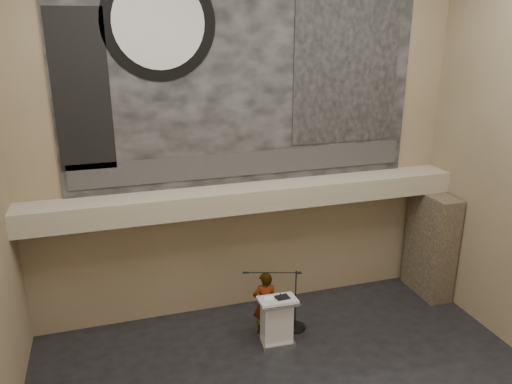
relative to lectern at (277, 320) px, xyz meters
name	(u,v)px	position (x,y,z in m)	size (l,w,h in m)	color
wall_back	(246,137)	(-0.17, 1.79, 3.70)	(10.00, 0.02, 8.50)	#7A6B4D
soffit	(251,197)	(-0.17, 1.39, 2.40)	(10.00, 0.80, 0.50)	gray
sprinkler_left	(181,217)	(-1.77, 1.34, 2.12)	(0.04, 0.04, 0.06)	#B2893D
sprinkler_right	(328,201)	(1.73, 1.34, 2.12)	(0.04, 0.04, 0.06)	#B2893D
banner	(246,72)	(-0.17, 1.76, 5.15)	(8.00, 0.05, 5.00)	black
banner_text_strip	(247,164)	(-0.17, 1.72, 3.10)	(7.76, 0.02, 0.55)	#2A2A2A
banner_clock_rim	(159,23)	(-1.97, 1.72, 6.15)	(2.30, 2.30, 0.02)	black
banner_clock_face	(159,23)	(-1.97, 1.70, 6.15)	(1.84, 1.84, 0.02)	silver
banner_building_print	(347,64)	(2.23, 1.72, 5.25)	(2.60, 0.02, 3.60)	black
banner_brick_print	(81,92)	(-3.57, 1.72, 4.85)	(1.10, 0.02, 3.20)	black
stone_pier	(431,244)	(4.48, 0.94, 0.80)	(0.60, 1.40, 2.70)	#3E3326
lectern	(277,320)	(0.00, 0.00, 0.00)	(0.84, 0.62, 1.14)	silver
binder	(282,298)	(0.11, -0.04, 0.56)	(0.29, 0.23, 0.04)	black
papers	(269,299)	(-0.17, -0.01, 0.55)	(0.21, 0.29, 0.01)	white
speaker_person	(265,303)	(-0.14, 0.40, 0.21)	(0.56, 0.37, 1.53)	beige
mic_stand	(293,319)	(0.55, 0.41, -0.34)	(1.40, 0.63, 1.47)	black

